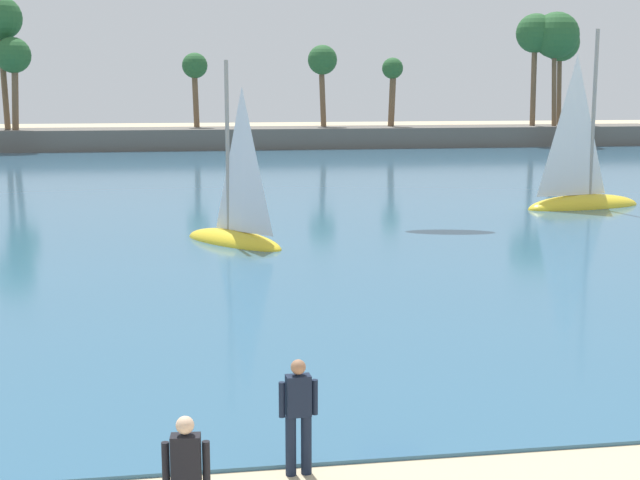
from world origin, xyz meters
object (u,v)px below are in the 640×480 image
sailboat_mid_bay (582,190)px  sailboat_toward_headland (235,226)px  person_rigging_by_gear (186,480)px  person_at_waterline (298,413)px

sailboat_mid_bay → sailboat_toward_headland: sailboat_mid_bay is taller
person_rigging_by_gear → sailboat_mid_bay: bearing=56.8°
person_rigging_by_gear → person_at_waterline: 2.45m
person_at_waterline → sailboat_toward_headland: (0.37, 18.36, -0.24)m
person_at_waterline → sailboat_toward_headland: 18.36m
person_at_waterline → sailboat_mid_bay: size_ratio=0.20×
sailboat_toward_headland → sailboat_mid_bay: bearing=23.1°
person_rigging_by_gear → sailboat_toward_headland: size_ratio=0.25×
sailboat_mid_bay → person_rigging_by_gear: bearing=-123.2°
person_rigging_by_gear → sailboat_mid_bay: sailboat_mid_bay is taller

